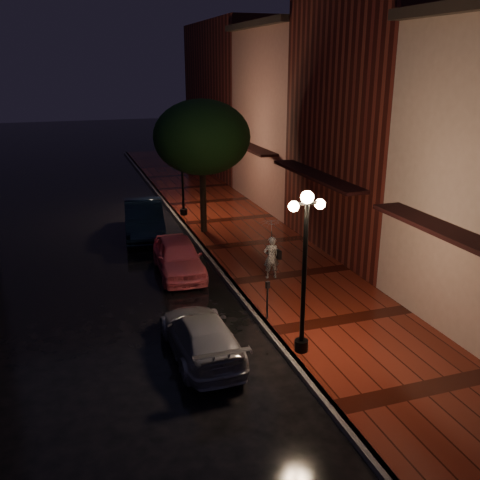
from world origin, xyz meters
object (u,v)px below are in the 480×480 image
object	(u,v)px
silver_car	(201,336)
street_tree	(202,140)
streetlamp_far	(182,166)
pink_car	(178,257)
navy_car	(144,218)
parking_meter	(267,297)
streetlamp_near	(305,264)
woman_with_umbrella	(272,240)

from	to	relation	value
silver_car	street_tree	bearing A→B (deg)	-105.89
street_tree	silver_car	xyz separation A→B (m)	(-2.75, -10.15, -3.66)
streetlamp_far	pink_car	bearing A→B (deg)	-104.04
navy_car	parking_meter	size ratio (longest dim) A/B	3.90
streetlamp_near	street_tree	world-z (taller)	street_tree
street_tree	navy_car	world-z (taller)	street_tree
streetlamp_far	parking_meter	xyz separation A→B (m)	(-0.20, -12.04, -1.72)
woman_with_umbrella	parking_meter	distance (m)	3.32
navy_car	woman_with_umbrella	xyz separation A→B (m)	(3.39, -6.80, 0.79)
pink_car	silver_car	bearing A→B (deg)	-93.86
silver_car	parking_meter	distance (m)	2.57
streetlamp_far	street_tree	size ratio (longest dim) A/B	0.74
silver_car	navy_car	bearing A→B (deg)	-91.78
street_tree	pink_car	distance (m)	5.98
streetlamp_far	silver_car	bearing A→B (deg)	-100.70
streetlamp_far	navy_car	xyz separation A→B (m)	(-2.29, -2.25, -1.83)
streetlamp_near	parking_meter	xyz separation A→B (m)	(-0.20, 1.96, -1.72)
pink_car	woman_with_umbrella	distance (m)	3.52
woman_with_umbrella	silver_car	bearing A→B (deg)	52.96
street_tree	pink_car	xyz separation A→B (m)	(-2.09, -4.31, -3.58)
streetlamp_near	streetlamp_far	xyz separation A→B (m)	(0.00, 14.00, 0.00)
parking_meter	woman_with_umbrella	bearing A→B (deg)	44.17
silver_car	woman_with_umbrella	distance (m)	5.54
pink_car	streetlamp_far	bearing A→B (deg)	78.52
streetlamp_near	parking_meter	bearing A→B (deg)	95.82
street_tree	parking_meter	world-z (taller)	street_tree
streetlamp_far	parking_meter	size ratio (longest dim) A/B	3.58
streetlamp_near	navy_car	size ratio (longest dim) A/B	0.92
street_tree	navy_car	distance (m)	4.37
pink_car	navy_car	bearing A→B (deg)	97.78
streetlamp_near	streetlamp_far	world-z (taller)	same
streetlamp_far	streetlamp_near	bearing A→B (deg)	-90.00
navy_car	street_tree	bearing A→B (deg)	-10.10
streetlamp_near	silver_car	distance (m)	3.31
streetlamp_far	pink_car	size ratio (longest dim) A/B	1.10
streetlamp_far	street_tree	bearing A→B (deg)	-85.09
street_tree	silver_car	world-z (taller)	street_tree
pink_car	woman_with_umbrella	world-z (taller)	woman_with_umbrella
pink_car	woman_with_umbrella	size ratio (longest dim) A/B	1.84
navy_car	silver_car	size ratio (longest dim) A/B	1.17
streetlamp_near	parking_meter	world-z (taller)	streetlamp_near
streetlamp_near	navy_car	world-z (taller)	streetlamp_near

